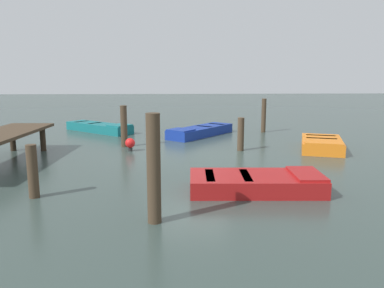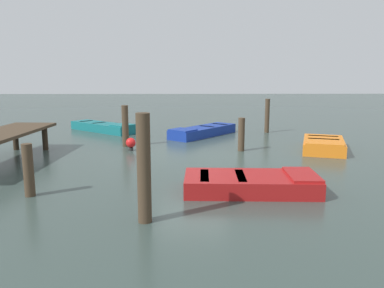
# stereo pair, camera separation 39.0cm
# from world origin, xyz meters

# --- Properties ---
(ground_plane) EXTENTS (80.00, 80.00, 0.00)m
(ground_plane) POSITION_xyz_m (0.00, 0.00, 0.00)
(ground_plane) COLOR #33423D
(rowboat_orange) EXTENTS (2.95, 2.17, 0.46)m
(rowboat_orange) POSITION_xyz_m (0.50, -4.85, 0.22)
(rowboat_orange) COLOR orange
(rowboat_orange) RESTS_ON ground_plane
(rowboat_blue) EXTENTS (3.57, 3.22, 0.46)m
(rowboat_blue) POSITION_xyz_m (3.96, -0.56, 0.22)
(rowboat_blue) COLOR navy
(rowboat_blue) RESTS_ON ground_plane
(rowboat_red) EXTENTS (1.60, 3.20, 0.46)m
(rowboat_red) POSITION_xyz_m (-4.43, -1.36, 0.22)
(rowboat_red) COLOR maroon
(rowboat_red) RESTS_ON ground_plane
(rowboat_teal) EXTENTS (3.22, 3.58, 0.46)m
(rowboat_teal) POSITION_xyz_m (5.40, 4.27, 0.22)
(rowboat_teal) COLOR #14666B
(rowboat_teal) RESTS_ON ground_plane
(mooring_piling_center) EXTENTS (0.26, 0.26, 2.10)m
(mooring_piling_center) POSITION_xyz_m (-6.31, 1.00, 1.05)
(mooring_piling_center) COLOR #423323
(mooring_piling_center) RESTS_ON ground_plane
(mooring_piling_mid_left) EXTENTS (0.25, 0.25, 1.59)m
(mooring_piling_mid_left) POSITION_xyz_m (1.45, 2.56, 0.80)
(mooring_piling_mid_left) COLOR #423323
(mooring_piling_mid_left) RESTS_ON ground_plane
(mooring_piling_near_right) EXTENTS (0.24, 0.24, 1.23)m
(mooring_piling_near_right) POSITION_xyz_m (-4.69, 3.83, 0.62)
(mooring_piling_near_right) COLOR #423323
(mooring_piling_near_right) RESTS_ON ground_plane
(mooring_piling_far_right) EXTENTS (0.22, 0.22, 1.62)m
(mooring_piling_far_right) POSITION_xyz_m (4.89, -3.67, 0.81)
(mooring_piling_far_right) COLOR #423323
(mooring_piling_far_right) RESTS_ON ground_plane
(mooring_piling_far_left) EXTENTS (0.24, 0.24, 1.22)m
(mooring_piling_far_left) POSITION_xyz_m (0.50, -1.81, 0.61)
(mooring_piling_far_left) COLOR #423323
(mooring_piling_far_left) RESTS_ON ground_plane
(marker_buoy) EXTENTS (0.36, 0.36, 0.48)m
(marker_buoy) POSITION_xyz_m (0.58, 2.24, 0.29)
(marker_buoy) COLOR #262626
(marker_buoy) RESTS_ON ground_plane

